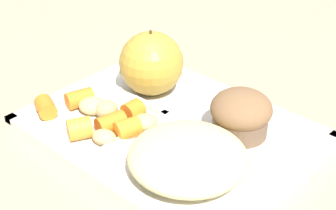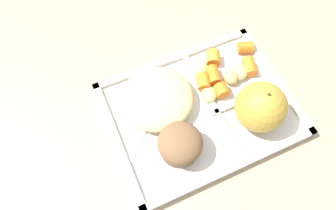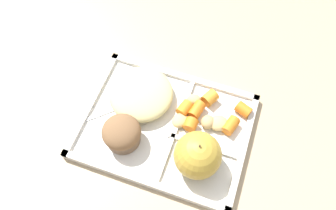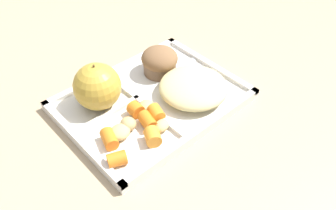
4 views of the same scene
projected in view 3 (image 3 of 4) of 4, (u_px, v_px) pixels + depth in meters
name	position (u px, v px, depth m)	size (l,w,h in m)	color
ground	(165.00, 128.00, 0.69)	(6.00, 6.00, 0.00)	tan
lunch_tray	(165.00, 127.00, 0.69)	(0.34, 0.26, 0.02)	silver
green_apple	(198.00, 155.00, 0.61)	(0.09, 0.09, 0.09)	#B79333
bran_muffin	(122.00, 133.00, 0.64)	(0.08, 0.08, 0.06)	brown
carrot_slice_diagonal	(243.00, 110.00, 0.69)	(0.02, 0.02, 0.03)	orange
carrot_slice_large	(191.00, 124.00, 0.67)	(0.03, 0.03, 0.02)	orange
carrot_slice_edge	(185.00, 108.00, 0.69)	(0.03, 0.03, 0.03)	orange
carrot_slice_back	(210.00, 98.00, 0.70)	(0.03, 0.03, 0.03)	orange
carrot_slice_near_corner	(231.00, 125.00, 0.67)	(0.02, 0.02, 0.04)	orange
carrot_slice_small	(197.00, 110.00, 0.69)	(0.02, 0.02, 0.04)	orange
potato_chunk_browned	(180.00, 120.00, 0.68)	(0.04, 0.03, 0.02)	tan
potato_chunk_small	(194.00, 100.00, 0.70)	(0.03, 0.02, 0.02)	tan
potato_chunk_large	(208.00, 122.00, 0.67)	(0.03, 0.03, 0.02)	tan
potato_chunk_wedge	(219.00, 123.00, 0.67)	(0.04, 0.03, 0.02)	tan
egg_noodle_pile	(141.00, 94.00, 0.70)	(0.14, 0.13, 0.04)	#D6C684
meatball_back	(142.00, 94.00, 0.70)	(0.03, 0.03, 0.03)	brown
meatball_front	(147.00, 98.00, 0.70)	(0.03, 0.03, 0.03)	brown
plastic_fork	(122.00, 106.00, 0.70)	(0.13, 0.12, 0.00)	white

